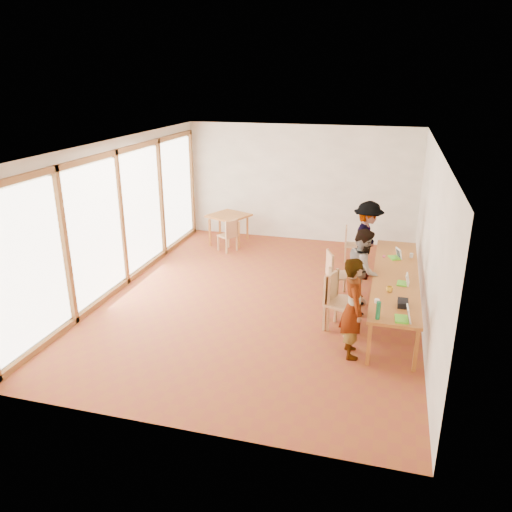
{
  "coord_description": "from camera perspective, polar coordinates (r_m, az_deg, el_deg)",
  "views": [
    {
      "loc": [
        2.26,
        -8.68,
        4.16
      ],
      "look_at": [
        0.04,
        -0.57,
        1.1
      ],
      "focal_mm": 35.0,
      "sensor_mm": 36.0,
      "label": 1
    }
  ],
  "objects": [
    {
      "name": "green_bottle",
      "position": [
        7.61,
        13.79,
        -6.06
      ],
      "size": [
        0.07,
        0.07,
        0.28
      ],
      "primitive_type": "cylinder",
      "color": "#186D3F",
      "rests_on": "communal_table"
    },
    {
      "name": "laptop_near",
      "position": [
        7.71,
        16.67,
        -6.63
      ],
      "size": [
        0.24,
        0.28,
        0.22
      ],
      "rotation": [
        0.0,
        0.0,
        0.05
      ],
      "color": "#5AD726",
      "rests_on": "communal_table"
    },
    {
      "name": "laptop_mid",
      "position": [
        8.99,
        16.64,
        -2.81
      ],
      "size": [
        0.22,
        0.25,
        0.2
      ],
      "rotation": [
        0.0,
        0.0,
        -0.1
      ],
      "color": "#5AD726",
      "rests_on": "communal_table"
    },
    {
      "name": "clear_glass",
      "position": [
        10.34,
        17.33,
        0.06
      ],
      "size": [
        0.07,
        0.07,
        0.09
      ],
      "primitive_type": "cylinder",
      "color": "silver",
      "rests_on": "communal_table"
    },
    {
      "name": "wall_right",
      "position": [
        9.11,
        19.26,
        1.87
      ],
      "size": [
        0.1,
        8.0,
        3.0
      ],
      "primitive_type": "cube",
      "color": "white",
      "rests_on": "ground"
    },
    {
      "name": "person_mid",
      "position": [
        9.39,
        12.16,
        -1.57
      ],
      "size": [
        0.59,
        0.76,
        1.56
      ],
      "primitive_type": "imported",
      "rotation": [
        0.0,
        0.0,
        1.57
      ],
      "color": "gray",
      "rests_on": "ground"
    },
    {
      "name": "chair_near",
      "position": [
        8.7,
        9.0,
        -4.23
      ],
      "size": [
        0.53,
        0.53,
        0.54
      ],
      "rotation": [
        0.0,
        0.0,
        0.11
      ],
      "color": "tan",
      "rests_on": "ground"
    },
    {
      "name": "side_table",
      "position": [
        13.0,
        -3.13,
        4.4
      ],
      "size": [
        0.9,
        0.9,
        0.75
      ],
      "rotation": [
        0.0,
        0.0,
        -0.4
      ],
      "color": "#AB6426",
      "rests_on": "ground"
    },
    {
      "name": "chair_empty",
      "position": [
        11.92,
        10.62,
        1.78
      ],
      "size": [
        0.42,
        0.42,
        0.44
      ],
      "rotation": [
        0.0,
        0.0,
        0.09
      ],
      "color": "tan",
      "rests_on": "ground"
    },
    {
      "name": "laptop_far",
      "position": [
        10.21,
        15.76,
        0.05
      ],
      "size": [
        0.29,
        0.3,
        0.21
      ],
      "rotation": [
        0.0,
        0.0,
        0.39
      ],
      "color": "#5AD726",
      "rests_on": "communal_table"
    },
    {
      "name": "chair_spare",
      "position": [
        12.34,
        -3.02,
        2.74
      ],
      "size": [
        0.53,
        0.53,
        0.44
      ],
      "rotation": [
        0.0,
        0.0,
        2.57
      ],
      "color": "tan",
      "rests_on": "ground"
    },
    {
      "name": "chair_far",
      "position": [
        9.88,
        8.92,
        -1.55
      ],
      "size": [
        0.57,
        0.57,
        0.5
      ],
      "rotation": [
        0.0,
        0.0,
        0.39
      ],
      "color": "tan",
      "rests_on": "ground"
    },
    {
      "name": "wall_back",
      "position": [
        13.15,
        5.12,
        8.25
      ],
      "size": [
        6.0,
        0.1,
        3.0
      ],
      "primitive_type": "cube",
      "color": "white",
      "rests_on": "ground"
    },
    {
      "name": "chair_mid",
      "position": [
        8.65,
        9.14,
        -4.45
      ],
      "size": [
        0.61,
        0.61,
        0.53
      ],
      "rotation": [
        0.0,
        0.0,
        -0.38
      ],
      "color": "tan",
      "rests_on": "ground"
    },
    {
      "name": "condiment_cup",
      "position": [
        8.18,
        13.66,
        -5.02
      ],
      "size": [
        0.08,
        0.08,
        0.06
      ],
      "primitive_type": "cylinder",
      "color": "white",
      "rests_on": "communal_table"
    },
    {
      "name": "black_pouch",
      "position": [
        8.17,
        16.44,
        -5.2
      ],
      "size": [
        0.16,
        0.26,
        0.09
      ],
      "primitive_type": "cube",
      "color": "black",
      "rests_on": "communal_table"
    },
    {
      "name": "yellow_mug",
      "position": [
        8.63,
        15.01,
        -3.69
      ],
      "size": [
        0.11,
        0.11,
        0.09
      ],
      "primitive_type": "imported",
      "rotation": [
        0.0,
        0.0,
        0.02
      ],
      "color": "gold",
      "rests_on": "communal_table"
    },
    {
      "name": "pink_phone",
      "position": [
        10.25,
        14.42,
        -0.04
      ],
      "size": [
        0.05,
        0.1,
        0.01
      ],
      "primitive_type": "cube",
      "color": "#CE3162",
      "rests_on": "communal_table"
    },
    {
      "name": "wall_front",
      "position": [
        5.83,
        -9.41,
        -7.42
      ],
      "size": [
        6.0,
        0.1,
        3.0
      ],
      "primitive_type": "cube",
      "color": "white",
      "rests_on": "ground"
    },
    {
      "name": "communal_table",
      "position": [
        9.4,
        15.66,
        -2.36
      ],
      "size": [
        0.8,
        4.0,
        0.75
      ],
      "color": "#AB6426",
      "rests_on": "ground"
    },
    {
      "name": "person_near",
      "position": [
        7.8,
        11.06,
        -5.84
      ],
      "size": [
        0.52,
        0.67,
        1.62
      ],
      "primitive_type": "imported",
      "rotation": [
        0.0,
        0.0,
        1.83
      ],
      "color": "gray",
      "rests_on": "ground"
    },
    {
      "name": "ceiling",
      "position": [
        9.04,
        0.7,
        12.75
      ],
      "size": [
        6.0,
        8.0,
        0.04
      ],
      "primitive_type": "cube",
      "color": "white",
      "rests_on": "wall_back"
    },
    {
      "name": "window_wall",
      "position": [
        10.47,
        -15.27,
        4.56
      ],
      "size": [
        0.1,
        8.0,
        3.0
      ],
      "primitive_type": "cube",
      "color": "white",
      "rests_on": "ground"
    },
    {
      "name": "ground",
      "position": [
        9.88,
        0.63,
        -4.89
      ],
      "size": [
        8.0,
        8.0,
        0.0
      ],
      "primitive_type": "plane",
      "color": "brown",
      "rests_on": "ground"
    },
    {
      "name": "person_far",
      "position": [
        10.88,
        12.56,
        1.77
      ],
      "size": [
        0.75,
        1.16,
        1.69
      ],
      "primitive_type": "imported",
      "rotation": [
        0.0,
        0.0,
        1.45
      ],
      "color": "gray",
      "rests_on": "ground"
    }
  ]
}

